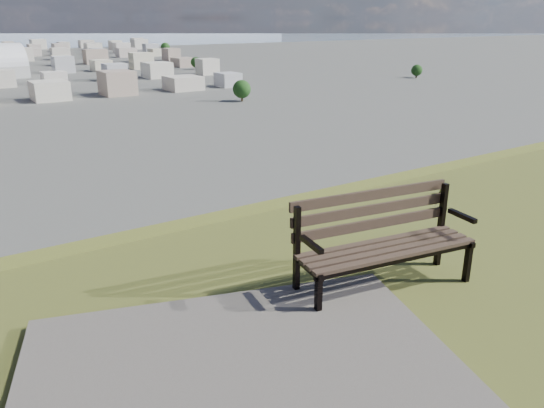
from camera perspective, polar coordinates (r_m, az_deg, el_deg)
park_bench at (r=5.23m, az=11.68°, el=-3.39°), size 1.85×0.84×0.93m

